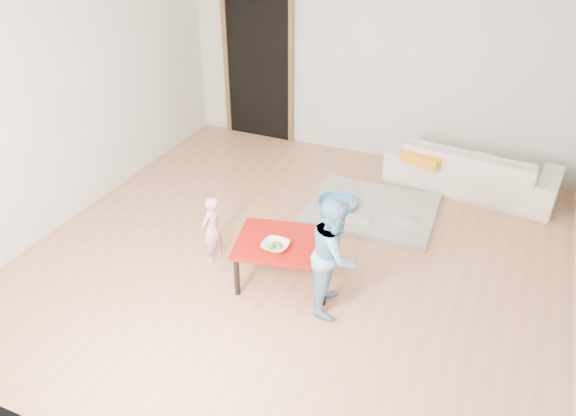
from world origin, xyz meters
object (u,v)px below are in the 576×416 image
Objects in this scene: sofa at (472,167)px; bowl at (275,246)px; child_blue at (335,254)px; child_pink at (212,229)px; red_table at (285,261)px; basin at (338,206)px.

sofa reaches higher than bowl.
bowl is at bearing 79.01° from child_blue.
child_blue is at bearing 90.82° from child_pink.
child_pink is (-0.73, 0.16, -0.12)m from bowl.
child_blue reaches higher than red_table.
child_pink reaches higher than basin.
red_table is at bearing 96.37° from child_pink.
child_blue is at bearing -15.25° from red_table.
child_blue is at bearing 80.10° from sofa.
bowl is at bearing 85.70° from child_pink.
sofa is 1.68m from basin.
sofa is 2.71m from child_blue.
sofa is 2.76m from red_table.
bowl is at bearing -92.80° from basin.
child_blue is (0.50, -0.14, 0.31)m from red_table.
basin is (-1.24, -1.11, -0.21)m from sofa.
basin is at bearing 48.65° from sofa.
basin is at bearing 88.37° from red_table.
sofa is 2.21× the size of red_table.
child_blue is 2.41× the size of basin.
bowl is 1.52m from basin.
child_blue is (0.54, 0.00, 0.07)m from bowl.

